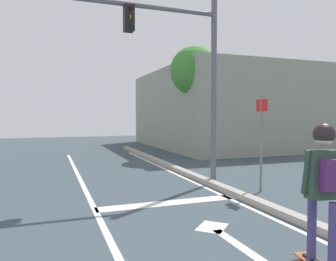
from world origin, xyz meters
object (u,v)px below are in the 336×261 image
skater (324,176)px  roadside_tree (194,72)px  street_sign_post (261,129)px  traffic_signal_mast (177,56)px

skater → roadside_tree: size_ratio=0.33×
street_sign_post → roadside_tree: roadside_tree is taller
skater → street_sign_post: street_sign_post is taller
street_sign_post → roadside_tree: (1.52, 7.25, 2.39)m
skater → street_sign_post: bearing=63.4°
skater → street_sign_post: size_ratio=0.72×
street_sign_post → roadside_tree: size_ratio=0.46×
traffic_signal_mast → skater: bearing=-91.7°
skater → traffic_signal_mast: bearing=88.3°
traffic_signal_mast → street_sign_post: traffic_signal_mast is taller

